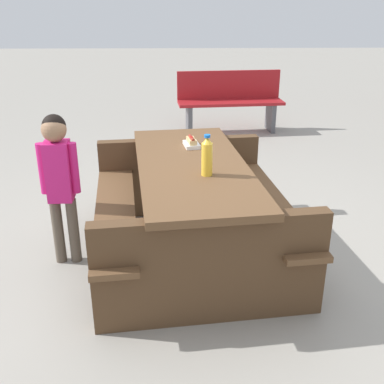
{
  "coord_description": "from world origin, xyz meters",
  "views": [
    {
      "loc": [
        -3.11,
        0.07,
        1.85
      ],
      "look_at": [
        0.0,
        0.0,
        0.52
      ],
      "focal_mm": 43.47,
      "sensor_mm": 36.0,
      "label": 1
    }
  ],
  "objects_px": {
    "soda_bottle": "(207,157)",
    "child_in_coat": "(59,172)",
    "park_bench_near": "(230,100)",
    "picnic_table": "(192,202)",
    "hotdog_tray": "(191,143)"
  },
  "relations": [
    {
      "from": "soda_bottle",
      "to": "child_in_coat",
      "type": "relative_size",
      "value": 0.25
    },
    {
      "from": "child_in_coat",
      "to": "park_bench_near",
      "type": "bearing_deg",
      "value": -23.38
    },
    {
      "from": "picnic_table",
      "to": "hotdog_tray",
      "type": "height_order",
      "value": "hotdog_tray"
    },
    {
      "from": "soda_bottle",
      "to": "hotdog_tray",
      "type": "xyz_separation_m",
      "value": [
        0.63,
        0.09,
        -0.1
      ]
    },
    {
      "from": "hotdog_tray",
      "to": "park_bench_near",
      "type": "xyz_separation_m",
      "value": [
        3.16,
        -0.63,
        -0.33
      ]
    },
    {
      "from": "soda_bottle",
      "to": "park_bench_near",
      "type": "distance_m",
      "value": 3.85
    },
    {
      "from": "soda_bottle",
      "to": "hotdog_tray",
      "type": "relative_size",
      "value": 1.41
    },
    {
      "from": "soda_bottle",
      "to": "hotdog_tray",
      "type": "distance_m",
      "value": 0.64
    },
    {
      "from": "picnic_table",
      "to": "park_bench_near",
      "type": "xyz_separation_m",
      "value": [
        3.54,
        -0.63,
        0.0
      ]
    },
    {
      "from": "child_in_coat",
      "to": "park_bench_near",
      "type": "height_order",
      "value": "child_in_coat"
    },
    {
      "from": "child_in_coat",
      "to": "park_bench_near",
      "type": "xyz_separation_m",
      "value": [
        3.61,
        -1.56,
        -0.27
      ]
    },
    {
      "from": "park_bench_near",
      "to": "picnic_table",
      "type": "bearing_deg",
      "value": 169.92
    },
    {
      "from": "soda_bottle",
      "to": "park_bench_near",
      "type": "xyz_separation_m",
      "value": [
        3.79,
        -0.54,
        -0.43
      ]
    },
    {
      "from": "picnic_table",
      "to": "soda_bottle",
      "type": "bearing_deg",
      "value": -159.27
    },
    {
      "from": "child_in_coat",
      "to": "hotdog_tray",
      "type": "bearing_deg",
      "value": -64.34
    }
  ]
}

